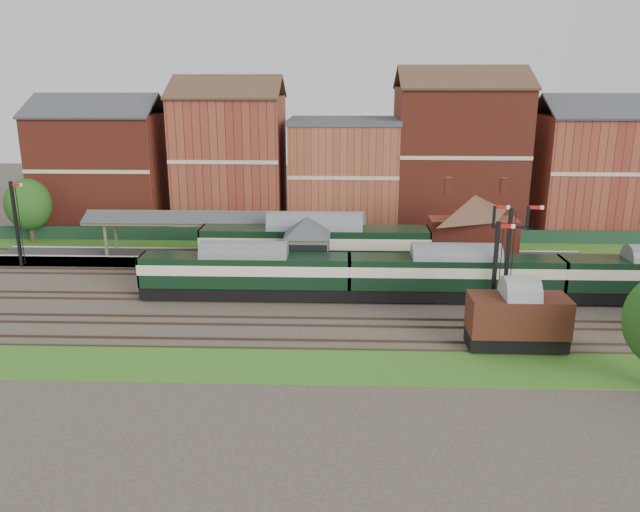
{
  "coord_description": "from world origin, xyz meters",
  "views": [
    {
      "loc": [
        -0.22,
        -46.75,
        16.94
      ],
      "look_at": [
        -1.89,
        2.0,
        3.0
      ],
      "focal_mm": 35.0,
      "sensor_mm": 36.0,
      "label": 1
    }
  ],
  "objects_px": {
    "semaphore_bracket": "(508,253)",
    "platform_railcar": "(315,245)",
    "dmu_train": "(455,274)",
    "signal_box": "(307,250)",
    "goods_van_a": "(518,318)"
  },
  "relations": [
    {
      "from": "signal_box",
      "to": "platform_railcar",
      "type": "bearing_deg",
      "value": 81.33
    },
    {
      "from": "dmu_train",
      "to": "goods_van_a",
      "type": "xyz_separation_m",
      "value": [
        2.47,
        -9.0,
        -0.09
      ]
    },
    {
      "from": "goods_van_a",
      "to": "semaphore_bracket",
      "type": "bearing_deg",
      "value": 82.51
    },
    {
      "from": "dmu_train",
      "to": "platform_railcar",
      "type": "distance_m",
      "value": 12.97
    },
    {
      "from": "semaphore_bracket",
      "to": "dmu_train",
      "type": "relative_size",
      "value": 0.17
    },
    {
      "from": "semaphore_bracket",
      "to": "platform_railcar",
      "type": "height_order",
      "value": "semaphore_bracket"
    },
    {
      "from": "semaphore_bracket",
      "to": "dmu_train",
      "type": "bearing_deg",
      "value": 143.05
    },
    {
      "from": "semaphore_bracket",
      "to": "goods_van_a",
      "type": "relative_size",
      "value": 1.31
    },
    {
      "from": "signal_box",
      "to": "goods_van_a",
      "type": "height_order",
      "value": "signal_box"
    },
    {
      "from": "semaphore_bracket",
      "to": "signal_box",
      "type": "bearing_deg",
      "value": 159.08
    },
    {
      "from": "signal_box",
      "to": "goods_van_a",
      "type": "distance_m",
      "value": 18.77
    },
    {
      "from": "platform_railcar",
      "to": "goods_van_a",
      "type": "xyz_separation_m",
      "value": [
        13.69,
        -15.5,
        -0.54
      ]
    },
    {
      "from": "dmu_train",
      "to": "goods_van_a",
      "type": "bearing_deg",
      "value": -74.66
    },
    {
      "from": "semaphore_bracket",
      "to": "platform_railcar",
      "type": "relative_size",
      "value": 0.41
    },
    {
      "from": "signal_box",
      "to": "goods_van_a",
      "type": "xyz_separation_m",
      "value": [
        14.18,
        -12.25,
        -1.04
      ]
    }
  ]
}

